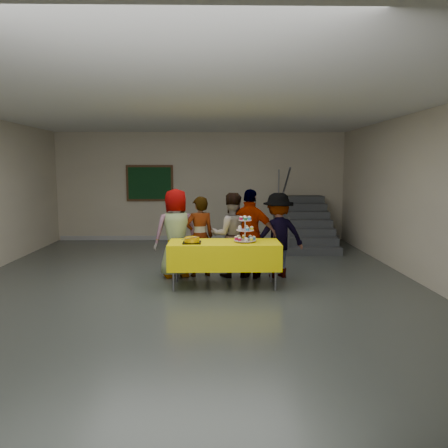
% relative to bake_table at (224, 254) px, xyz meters
% --- Properties ---
extents(room_shell, '(10.00, 10.04, 3.02)m').
position_rel_bake_table_xyz_m(room_shell, '(-0.56, -0.05, 1.57)').
color(room_shell, '#4C514C').
rests_on(room_shell, ground).
extents(bake_table, '(1.88, 0.78, 0.77)m').
position_rel_bake_table_xyz_m(bake_table, '(0.00, 0.00, 0.00)').
color(bake_table, '#595960').
rests_on(bake_table, ground).
extents(cupcake_stand, '(0.38, 0.38, 0.44)m').
position_rel_bake_table_xyz_m(cupcake_stand, '(0.35, -0.01, 0.38)').
color(cupcake_stand, silver).
rests_on(cupcake_stand, bake_table).
extents(bear_cake, '(0.32, 0.36, 0.12)m').
position_rel_bake_table_xyz_m(bear_cake, '(-0.54, -0.10, 0.27)').
color(bear_cake, black).
rests_on(bear_cake, bake_table).
extents(schoolchild_a, '(0.93, 0.76, 1.64)m').
position_rel_bake_table_xyz_m(schoolchild_a, '(-0.88, 0.70, 0.26)').
color(schoolchild_a, slate).
rests_on(schoolchild_a, ground).
extents(schoolchild_b, '(0.63, 0.50, 1.50)m').
position_rel_bake_table_xyz_m(schoolchild_b, '(-0.44, 0.74, 0.19)').
color(schoolchild_b, slate).
rests_on(schoolchild_b, ground).
extents(schoolchild_c, '(0.82, 0.67, 1.56)m').
position_rel_bake_table_xyz_m(schoolchild_c, '(0.14, 0.70, 0.23)').
color(schoolchild_c, slate).
rests_on(schoolchild_c, ground).
extents(schoolchild_d, '(1.04, 0.73, 1.64)m').
position_rel_bake_table_xyz_m(schoolchild_d, '(0.49, 0.57, 0.26)').
color(schoolchild_d, slate).
rests_on(schoolchild_d, ground).
extents(schoolchild_e, '(1.11, 0.79, 1.56)m').
position_rel_bake_table_xyz_m(schoolchild_e, '(1.00, 0.64, 0.23)').
color(schoolchild_e, slate).
rests_on(schoolchild_e, ground).
extents(staircase, '(1.30, 2.40, 2.04)m').
position_rel_bake_table_xyz_m(staircase, '(2.14, 4.06, -0.07)').
color(staircase, '#424447').
rests_on(staircase, ground).
extents(noticeboard, '(1.30, 0.05, 1.00)m').
position_rel_bake_table_xyz_m(noticeboard, '(-1.97, 4.90, 1.04)').
color(noticeboard, '#472B16').
rests_on(noticeboard, ground).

